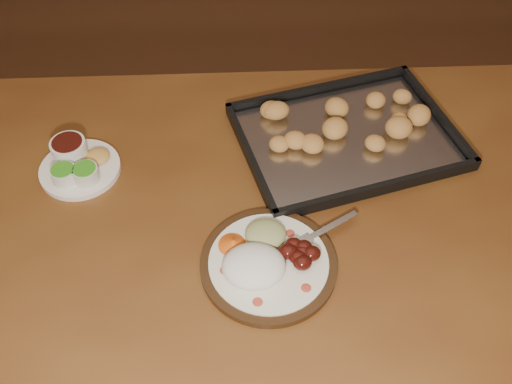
{
  "coord_description": "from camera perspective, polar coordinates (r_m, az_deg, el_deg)",
  "views": [
    {
      "loc": [
        0.11,
        -0.69,
        1.59
      ],
      "look_at": [
        0.12,
        0.01,
        0.77
      ],
      "focal_mm": 40.0,
      "sensor_mm": 36.0,
      "label": 1
    }
  ],
  "objects": [
    {
      "name": "dining_table",
      "position": [
        1.14,
        -2.78,
        -6.2
      ],
      "size": [
        1.52,
        0.94,
        0.75
      ],
      "rotation": [
        0.0,
        0.0,
        0.03
      ],
      "color": "brown",
      "rests_on": "ground"
    },
    {
      "name": "dinner_plate",
      "position": [
        0.99,
        0.98,
        -6.88
      ],
      "size": [
        0.29,
        0.24,
        0.06
      ],
      "rotation": [
        0.0,
        0.0,
        0.45
      ],
      "color": "black",
      "rests_on": "dining_table"
    },
    {
      "name": "ground",
      "position": [
        1.74,
        -4.09,
        -17.12
      ],
      "size": [
        4.0,
        4.0,
        0.0
      ],
      "primitive_type": "plane",
      "color": "#532E1C",
      "rests_on": "ground"
    },
    {
      "name": "baking_tray",
      "position": [
        1.21,
        9.03,
        5.6
      ],
      "size": [
        0.51,
        0.43,
        0.05
      ],
      "rotation": [
        0.0,
        0.0,
        0.3
      ],
      "color": "black",
      "rests_on": "dining_table"
    },
    {
      "name": "condiment_saucer",
      "position": [
        1.18,
        -17.49,
        2.73
      ],
      "size": [
        0.16,
        0.16,
        0.05
      ],
      "rotation": [
        0.0,
        0.0,
        0.34
      ],
      "color": "white",
      "rests_on": "dining_table"
    }
  ]
}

